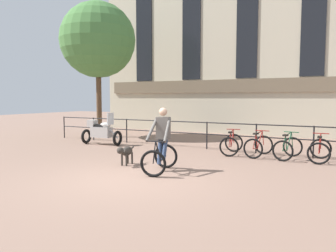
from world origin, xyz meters
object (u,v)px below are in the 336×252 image
Objects in this scene: parked_bicycle_mid_right at (288,148)px; parked_bicycle_far_end at (320,150)px; parked_motorcycle at (101,131)px; parked_bicycle_mid_left at (259,146)px; cyclist_with_bike at (161,143)px; dog at (126,152)px; parked_bicycle_near_lamp at (232,144)px.

parked_bicycle_far_end is (0.93, -0.00, 0.00)m from parked_bicycle_mid_right.
parked_motorcycle reaches higher than parked_bicycle_mid_left.
cyclist_with_bike is 3.93m from parked_bicycle_mid_left.
cyclist_with_bike is at bearing -13.49° from dog.
parked_bicycle_far_end is at bearing 171.69° from parked_bicycle_near_lamp.
dog is at bearing 47.70° from parked_bicycle_mid_right.
dog is 0.83× the size of parked_bicycle_far_end.
parked_bicycle_near_lamp is (0.84, 3.49, -0.41)m from cyclist_with_bike.
parked_motorcycle is (-3.40, 2.99, 0.16)m from dog.
parked_motorcycle is 1.46× the size of parked_bicycle_mid_right.
parked_bicycle_far_end is at bearing 31.55° from cyclist_with_bike.
parked_bicycle_far_end is at bearing -91.95° from parked_motorcycle.
parked_motorcycle is at bearing 9.02° from parked_bicycle_mid_left.
parked_bicycle_far_end is (2.80, -0.00, 0.00)m from parked_bicycle_near_lamp.
parked_motorcycle is at bearing 133.32° from dog.
cyclist_with_bike is 5.06m from parked_bicycle_far_end.
dog is 5.19m from parked_bicycle_mid_right.
cyclist_with_bike reaches higher than parked_motorcycle.
cyclist_with_bike reaches higher than parked_bicycle_mid_right.
cyclist_with_bike is 1.36m from dog.
parked_bicycle_near_lamp and parked_bicycle_mid_right have the same top height.
parked_bicycle_mid_left is (1.77, 3.49, -0.41)m from cyclist_with_bike.
cyclist_with_bike is 1.42× the size of parked_bicycle_mid_right.
parked_bicycle_mid_left is (3.07, 3.30, -0.04)m from dog.
parked_bicycle_mid_right reaches higher than dog.
parked_motorcycle is at bearing 133.80° from cyclist_with_bike.
dog is (-1.30, 0.18, -0.36)m from cyclist_with_bike.
parked_bicycle_mid_left is at bearing 41.63° from dog.
cyclist_with_bike is at bearing -128.09° from parked_motorcycle.
dog is 0.53× the size of parked_motorcycle.
cyclist_with_bike is at bearing 68.13° from parked_bicycle_near_lamp.
cyclist_with_bike is at bearing 69.29° from parked_bicycle_mid_left.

